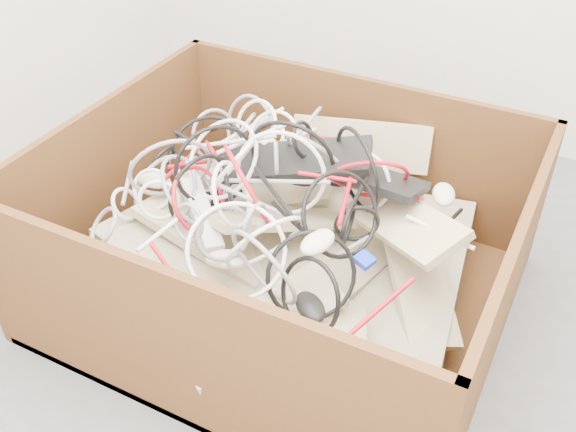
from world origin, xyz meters
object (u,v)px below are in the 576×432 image
at_px(power_strip_right, 202,215).
at_px(vga_plug, 364,260).
at_px(power_strip_left, 238,174).
at_px(cardboard_box, 279,263).

height_order(power_strip_right, vga_plug, power_strip_right).
distance_m(power_strip_left, vga_plug, 0.52).
bearing_deg(cardboard_box, power_strip_right, -145.87).
height_order(power_strip_left, vga_plug, power_strip_left).
bearing_deg(power_strip_left, cardboard_box, -45.88).
relative_size(power_strip_left, power_strip_right, 1.01).
bearing_deg(power_strip_left, vga_plug, -43.46).
bearing_deg(power_strip_right, power_strip_left, 134.07).
distance_m(cardboard_box, power_strip_right, 0.29).
relative_size(cardboard_box, power_strip_left, 4.58).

